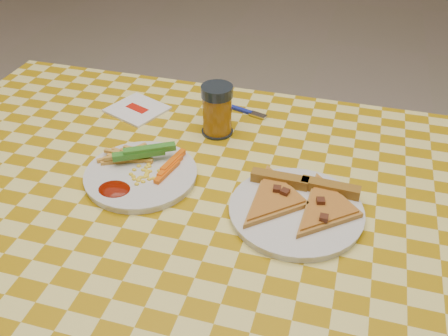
{
  "coord_description": "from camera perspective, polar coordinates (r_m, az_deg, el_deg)",
  "views": [
    {
      "loc": [
        0.23,
        -0.65,
        1.33
      ],
      "look_at": [
        0.02,
        0.08,
        0.78
      ],
      "focal_mm": 40.0,
      "sensor_mm": 36.0,
      "label": 1
    }
  ],
  "objects": [
    {
      "name": "napkin",
      "position": [
        1.18,
        -9.88,
        6.62
      ],
      "size": [
        0.15,
        0.15,
        0.01
      ],
      "rotation": [
        0.0,
        0.0,
        -0.38
      ],
      "color": "white",
      "rests_on": "table"
    },
    {
      "name": "fries_veggies",
      "position": [
        0.96,
        -9.65,
        0.51
      ],
      "size": [
        0.18,
        0.17,
        0.04
      ],
      "color": "gold",
      "rests_on": "plate_left"
    },
    {
      "name": "pizza_slices",
      "position": [
        0.88,
        8.66,
        -3.67
      ],
      "size": [
        0.22,
        0.21,
        0.02
      ],
      "color": "#AF7935",
      "rests_on": "plate_right"
    },
    {
      "name": "plate_left",
      "position": [
        0.96,
        -9.46,
        -0.89
      ],
      "size": [
        0.23,
        0.23,
        0.01
      ],
      "primitive_type": "cylinder",
      "rotation": [
        0.0,
        0.0,
        0.12
      ],
      "color": "silver",
      "rests_on": "table"
    },
    {
      "name": "table",
      "position": [
        0.95,
        -2.73,
        -7.04
      ],
      "size": [
        1.28,
        0.88,
        0.76
      ],
      "color": "silver",
      "rests_on": "ground"
    },
    {
      "name": "drink_glass",
      "position": [
        1.05,
        -0.79,
        6.6
      ],
      "size": [
        0.07,
        0.07,
        0.11
      ],
      "color": "black",
      "rests_on": "table"
    },
    {
      "name": "plate_right",
      "position": [
        0.87,
        8.21,
        -4.99
      ],
      "size": [
        0.3,
        0.3,
        0.01
      ],
      "primitive_type": "cylinder",
      "rotation": [
        0.0,
        0.0,
        -0.43
      ],
      "color": "silver",
      "rests_on": "table"
    },
    {
      "name": "fork",
      "position": [
        1.16,
        2.14,
        6.63
      ],
      "size": [
        0.12,
        0.05,
        0.01
      ],
      "rotation": [
        0.0,
        0.0,
        -0.29
      ],
      "color": "#152296",
      "rests_on": "table"
    }
  ]
}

